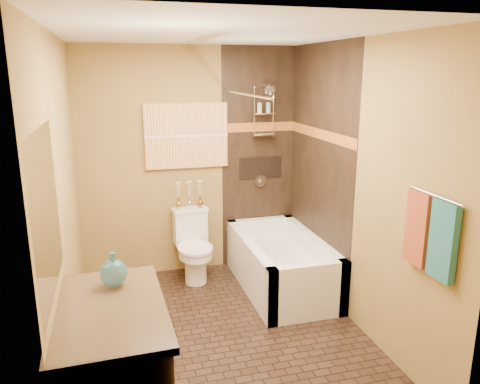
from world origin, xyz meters
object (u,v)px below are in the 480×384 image
object	(u,v)px
toilet	(193,245)
vanity	(112,377)
sunset_painting	(186,136)
bathtub	(281,268)

from	to	relation	value
toilet	vanity	bearing A→B (deg)	-116.54
toilet	sunset_painting	bearing A→B (deg)	85.06
sunset_painting	toilet	bearing A→B (deg)	-90.00
bathtub	vanity	bearing A→B (deg)	-134.58
sunset_painting	bathtub	bearing A→B (deg)	-40.59
sunset_painting	vanity	distance (m)	2.84
vanity	bathtub	bearing A→B (deg)	43.75
toilet	vanity	world-z (taller)	vanity
bathtub	toilet	xyz separation A→B (m)	(-0.85, 0.47, 0.16)
sunset_painting	vanity	size ratio (longest dim) A/B	0.85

